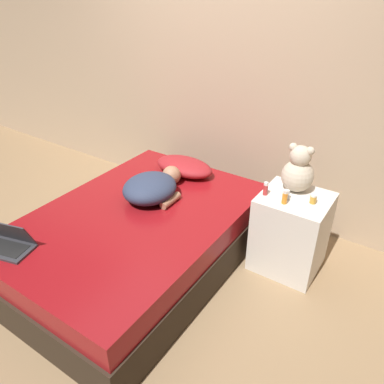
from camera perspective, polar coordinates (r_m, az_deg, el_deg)
ground_plane at (r=3.12m, az=-7.98°, el=-10.61°), size 12.00×12.00×0.00m
wall_back at (r=3.48m, az=4.85°, el=18.10°), size 8.00×0.06×2.60m
bed at (r=2.97m, az=-8.30°, el=-7.16°), size 1.37×1.98×0.48m
nightstand at (r=2.98m, az=14.76°, el=-5.95°), size 0.49×0.46×0.63m
pillow at (r=3.34m, az=-1.21°, el=3.93°), size 0.55×0.31×0.14m
person_lying at (r=2.97m, az=-6.04°, el=0.79°), size 0.42×0.61×0.20m
laptop at (r=2.73m, az=-26.35°, el=-6.87°), size 0.38×0.28×0.20m
teddy_bear at (r=2.83m, az=15.87°, el=3.09°), size 0.24×0.24×0.36m
bottle_clear at (r=2.76m, az=14.30°, el=-0.41°), size 0.03×0.03×0.07m
bottle_orange at (r=2.69m, az=13.97°, el=-0.73°), size 0.04×0.04×0.11m
bottle_red at (r=2.77m, az=11.15°, el=0.50°), size 0.03×0.03×0.10m
bottle_amber at (r=2.76m, az=18.00°, el=-1.00°), size 0.05×0.05×0.07m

